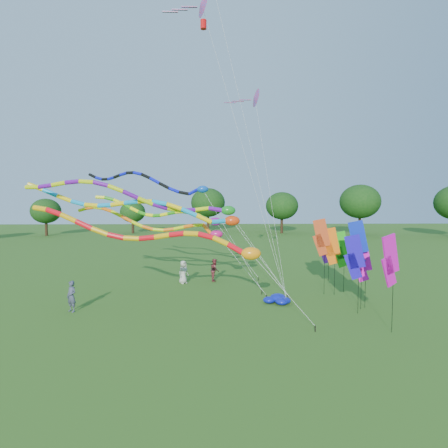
{
  "coord_description": "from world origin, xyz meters",
  "views": [
    {
      "loc": [
        -1.95,
        -18.12,
        6.19
      ],
      "look_at": [
        -1.27,
        3.82,
        4.8
      ],
      "focal_mm": 30.0,
      "sensor_mm": 36.0,
      "label": 1
    }
  ],
  "objects_px": {
    "tube_kite_red": "(168,237)",
    "tube_kite_orange": "(164,224)",
    "person_a": "(183,272)",
    "blue_nylon_heap": "(275,300)",
    "person_c": "(215,270)",
    "person_b": "(71,296)"
  },
  "relations": [
    {
      "from": "tube_kite_orange",
      "to": "person_c",
      "type": "height_order",
      "value": "tube_kite_orange"
    },
    {
      "from": "person_a",
      "to": "blue_nylon_heap",
      "type": "bearing_deg",
      "value": -90.47
    },
    {
      "from": "blue_nylon_heap",
      "to": "person_a",
      "type": "height_order",
      "value": "person_a"
    },
    {
      "from": "blue_nylon_heap",
      "to": "person_a",
      "type": "distance_m",
      "value": 8.35
    },
    {
      "from": "blue_nylon_heap",
      "to": "person_c",
      "type": "distance_m",
      "value": 7.5
    },
    {
      "from": "person_c",
      "to": "tube_kite_orange",
      "type": "bearing_deg",
      "value": 138.62
    },
    {
      "from": "tube_kite_orange",
      "to": "person_c",
      "type": "distance_m",
      "value": 6.24
    },
    {
      "from": "tube_kite_red",
      "to": "person_c",
      "type": "bearing_deg",
      "value": 89.91
    },
    {
      "from": "tube_kite_red",
      "to": "person_b",
      "type": "bearing_deg",
      "value": 177.06
    },
    {
      "from": "person_c",
      "to": "person_b",
      "type": "bearing_deg",
      "value": 134.7
    },
    {
      "from": "person_c",
      "to": "person_a",
      "type": "bearing_deg",
      "value": 107.86
    },
    {
      "from": "tube_kite_red",
      "to": "tube_kite_orange",
      "type": "height_order",
      "value": "tube_kite_red"
    },
    {
      "from": "tube_kite_orange",
      "to": "blue_nylon_heap",
      "type": "xyz_separation_m",
      "value": [
        6.94,
        -2.87,
        -4.35
      ]
    },
    {
      "from": "tube_kite_red",
      "to": "tube_kite_orange",
      "type": "xyz_separation_m",
      "value": [
        -0.94,
        5.72,
        0.29
      ]
    },
    {
      "from": "tube_kite_orange",
      "to": "person_a",
      "type": "distance_m",
      "value": 4.89
    },
    {
      "from": "person_a",
      "to": "person_c",
      "type": "height_order",
      "value": "person_c"
    },
    {
      "from": "tube_kite_orange",
      "to": "person_a",
      "type": "bearing_deg",
      "value": 86.56
    },
    {
      "from": "person_b",
      "to": "person_c",
      "type": "xyz_separation_m",
      "value": [
        8.02,
        7.67,
        -0.01
      ]
    },
    {
      "from": "tube_kite_orange",
      "to": "blue_nylon_heap",
      "type": "relative_size",
      "value": 8.38
    },
    {
      "from": "blue_nylon_heap",
      "to": "person_c",
      "type": "height_order",
      "value": "person_c"
    },
    {
      "from": "tube_kite_red",
      "to": "person_a",
      "type": "relative_size",
      "value": 8.28
    },
    {
      "from": "tube_kite_red",
      "to": "person_b",
      "type": "height_order",
      "value": "tube_kite_red"
    }
  ]
}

